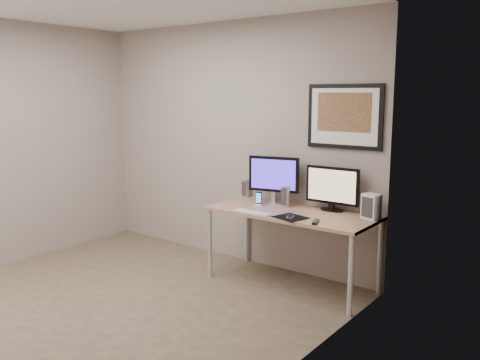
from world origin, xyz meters
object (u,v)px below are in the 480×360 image
(monitor_large, at_px, (274,178))
(phone_dock, at_px, (259,199))
(desk, at_px, (292,218))
(speaker_right, at_px, (286,196))
(framed_art, at_px, (344,116))
(monitor_tv, at_px, (332,188))
(keyboard, at_px, (252,212))
(speaker_left, at_px, (246,188))
(fan_unit, at_px, (371,206))

(monitor_large, bearing_deg, phone_dock, -124.05)
(desk, xyz_separation_m, speaker_right, (-0.16, 0.15, 0.17))
(framed_art, height_order, speaker_right, framed_art)
(phone_dock, bearing_deg, framed_art, 6.43)
(framed_art, relative_size, monitor_tv, 1.39)
(speaker_right, distance_m, phone_dock, 0.27)
(framed_art, bearing_deg, monitor_tv, -124.59)
(monitor_tv, relative_size, keyboard, 1.35)
(monitor_large, xyz_separation_m, keyboard, (0.08, -0.48, -0.26))
(speaker_left, bearing_deg, monitor_large, 1.34)
(monitor_large, xyz_separation_m, fan_unit, (1.05, -0.02, -0.15))
(speaker_right, relative_size, fan_unit, 0.89)
(phone_dock, bearing_deg, monitor_large, 53.04)
(speaker_left, distance_m, keyboard, 0.77)
(monitor_large, height_order, monitor_tv, monitor_large)
(framed_art, height_order, phone_dock, framed_art)
(framed_art, xyz_separation_m, keyboard, (-0.61, -0.62, -0.88))
(framed_art, bearing_deg, fan_unit, -24.03)
(phone_dock, height_order, keyboard, phone_dock)
(desk, bearing_deg, speaker_left, 158.71)
(monitor_tv, bearing_deg, keyboard, -136.07)
(monitor_tv, relative_size, speaker_right, 2.65)
(desk, relative_size, fan_unit, 7.02)
(speaker_right, bearing_deg, fan_unit, 1.65)
(monitor_large, height_order, fan_unit, monitor_large)
(desk, xyz_separation_m, fan_unit, (0.72, 0.17, 0.18))
(speaker_right, height_order, fan_unit, fan_unit)
(framed_art, bearing_deg, keyboard, -134.46)
(monitor_large, distance_m, speaker_left, 0.46)
(keyboard, bearing_deg, fan_unit, 25.73)
(monitor_large, relative_size, fan_unit, 2.28)
(desk, bearing_deg, fan_unit, 13.26)
(monitor_large, bearing_deg, speaker_left, 153.09)
(speaker_left, xyz_separation_m, phone_dock, (0.35, -0.27, -0.02))
(phone_dock, bearing_deg, speaker_left, 126.48)
(fan_unit, bearing_deg, framed_art, 172.24)
(monitor_tv, height_order, phone_dock, monitor_tv)
(framed_art, bearing_deg, monitor_large, -168.36)
(monitor_tv, relative_size, phone_dock, 3.84)
(phone_dock, distance_m, fan_unit, 1.13)
(desk, xyz_separation_m, framed_art, (0.35, 0.33, 0.96))
(desk, xyz_separation_m, phone_dock, (-0.40, 0.02, 0.14))
(desk, height_order, speaker_right, speaker_right)
(monitor_tv, relative_size, fan_unit, 2.36)
(desk, xyz_separation_m, monitor_large, (-0.34, 0.19, 0.33))
(desk, relative_size, keyboard, 4.00)
(monitor_large, height_order, phone_dock, monitor_large)
(speaker_left, xyz_separation_m, fan_unit, (1.47, -0.12, 0.02))
(speaker_left, relative_size, phone_dock, 1.33)
(desk, distance_m, keyboard, 0.39)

